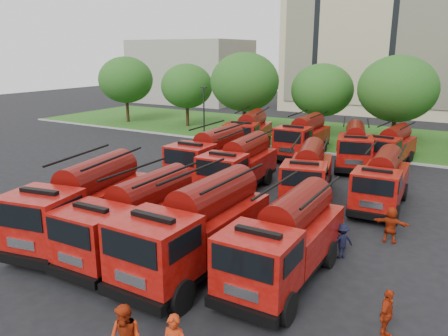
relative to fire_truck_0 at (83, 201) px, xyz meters
The scene contains 26 objects.
ground 5.17m from the fire_truck_0, 57.84° to the left, with size 140.00×140.00×0.00m, color black.
lawn 30.28m from the fire_truck_0, 85.08° to the left, with size 70.00×16.00×0.12m, color #204512.
curb 22.24m from the fire_truck_0, 83.29° to the left, with size 70.00×0.30×0.14m, color gray.
apartment_building 53.35m from the fire_truck_0, 84.96° to the left, with size 30.00×14.18×25.00m.
side_building 55.47m from the fire_truck_0, 119.66° to the left, with size 18.00×12.00×10.00m, color gray.
tree_0 33.93m from the fire_truck_0, 129.34° to the left, with size 6.30×6.30×7.70m.
tree_1 30.38m from the fire_truck_0, 116.31° to the left, with size 5.71×5.71×6.98m.
tree_2 26.43m from the fire_truck_0, 101.92° to the left, with size 6.72×6.72×8.22m.
tree_3 28.32m from the fire_truck_0, 86.76° to the left, with size 5.88×5.88×7.19m.
tree_4 28.19m from the fire_truck_0, 72.11° to the left, with size 6.55×6.55×8.01m.
lamp_post_0 22.60m from the fire_truck_0, 109.16° to the left, with size 0.60×0.25×5.11m.
fire_truck_0 is the anchor object (origin of this frame).
fire_truck_1 3.08m from the fire_truck_0, ahead, with size 2.77×7.18×3.24m.
fire_truck_2 6.07m from the fire_truck_0, ahead, with size 2.89×7.70×3.49m.
fire_truck_3 9.40m from the fire_truck_0, ahead, with size 2.64×7.09×3.22m.
fire_truck_4 10.74m from the fire_truck_0, 89.81° to the left, with size 2.91×7.48×3.37m.
fire_truck_5 10.14m from the fire_truck_0, 74.64° to the left, with size 3.03×7.24×3.22m.
fire_truck_6 12.48m from the fire_truck_0, 57.05° to the left, with size 3.86×7.11×3.08m.
fire_truck_7 15.49m from the fire_truck_0, 46.13° to the left, with size 2.71×6.69×2.99m.
fire_truck_8 19.58m from the fire_truck_0, 94.99° to the left, with size 4.05×7.65×3.32m.
fire_truck_9 20.36m from the fire_truck_0, 81.99° to the left, with size 2.75×7.21×3.26m.
fire_truck_10 20.32m from the fire_truck_0, 69.09° to the left, with size 3.93×7.15×3.09m.
fire_truck_11 22.74m from the fire_truck_0, 65.32° to the left, with size 2.88×6.57×2.90m.
firefighter_3 11.50m from the fire_truck_0, 20.28° to the left, with size 0.96×0.50×1.49m, color black.
firefighter_4 4.48m from the fire_truck_0, 65.99° to the left, with size 0.89×0.59×1.83m, color black.
firefighter_5 13.86m from the fire_truck_0, 28.34° to the left, with size 1.55×0.67×1.67m, color #9C270C.
Camera 1 is at (12.30, -16.87, 8.30)m, focal length 35.00 mm.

